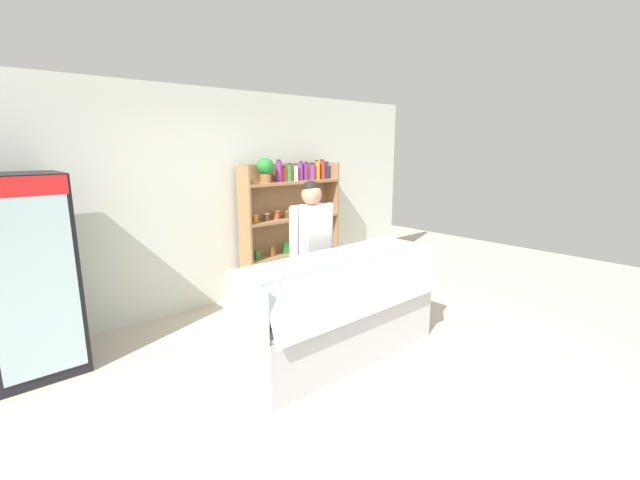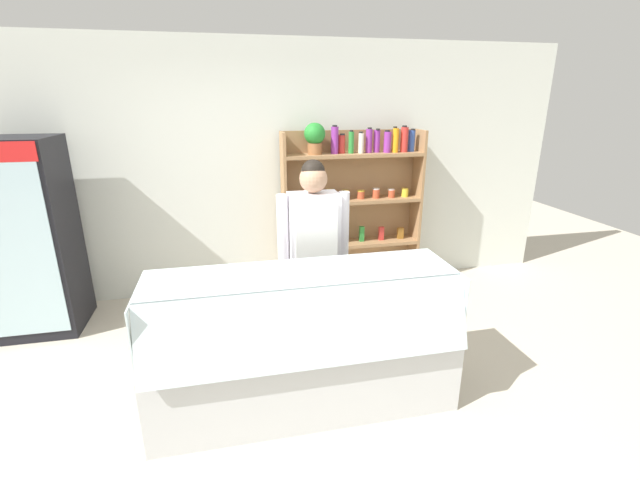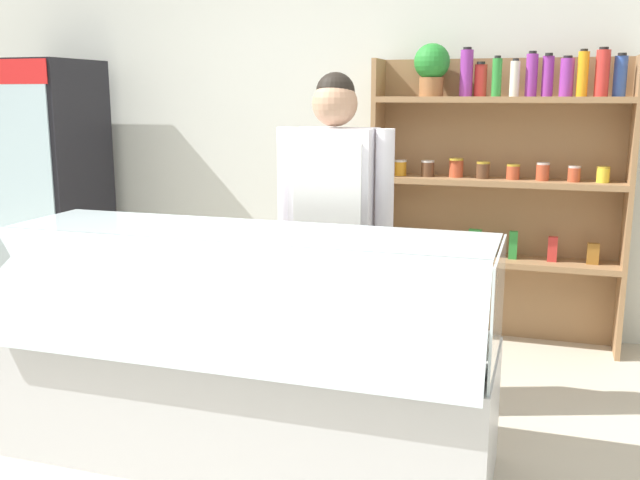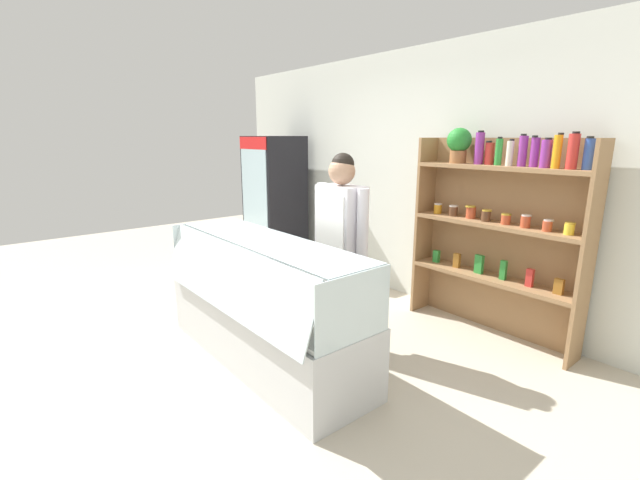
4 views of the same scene
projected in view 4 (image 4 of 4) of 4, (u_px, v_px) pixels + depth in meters
ground_plane at (252, 361)px, 3.50m from camera, size 12.00×12.00×0.00m
back_wall at (429, 179)px, 4.57m from camera, size 6.80×0.10×2.70m
drinks_fridge at (275, 202)px, 6.00m from camera, size 0.70×0.66×1.80m
shelving_unit at (496, 221)px, 3.81m from camera, size 1.55×0.29×1.87m
deli_display_case at (264, 323)px, 3.47m from camera, size 2.09×0.72×1.01m
shop_clerk at (341, 236)px, 3.55m from camera, size 0.58×0.25×1.67m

